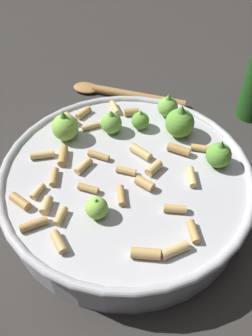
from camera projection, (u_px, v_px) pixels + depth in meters
The scene contains 3 objects.
ground_plane at pixel (126, 200), 0.52m from camera, with size 2.40×2.40×0.00m, color #2D2B28.
cooking_pan at pixel (127, 182), 0.50m from camera, with size 0.35×0.35×0.11m.
wooden_spoon at pixel (121, 94), 0.69m from camera, with size 0.06×0.23×0.02m.
Camera 1 is at (0.32, 0.04, 0.42)m, focal length 37.55 mm.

